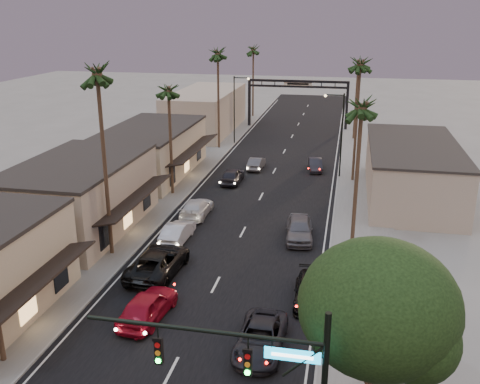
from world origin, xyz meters
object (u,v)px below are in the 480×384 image
at_px(oncoming_pickup, 158,262).
at_px(oncoming_silver, 177,232).
at_px(palm_ra, 362,102).
at_px(palm_lb, 97,68).
at_px(corner_tree, 380,313).
at_px(streetlight_left, 236,104).
at_px(curbside_black, 310,291).
at_px(oncoming_red, 148,306).
at_px(palm_rb, 361,60).
at_px(arch, 298,92).
at_px(palm_rc, 358,63).
at_px(curbside_near, 260,338).
at_px(palm_far, 253,47).
at_px(palm_lc, 168,86).
at_px(traffic_signal, 268,377).
at_px(palm_ld, 218,50).
at_px(streetlight_right, 339,128).

distance_m(oncoming_pickup, oncoming_silver, 5.52).
bearing_deg(palm_ra, palm_lb, -173.37).
height_order(palm_ra, oncoming_pickup, palm_ra).
bearing_deg(corner_tree, oncoming_pickup, 137.94).
height_order(streetlight_left, curbside_black, streetlight_left).
relative_size(streetlight_left, oncoming_red, 1.81).
relative_size(corner_tree, oncoming_pickup, 1.39).
bearing_deg(palm_ra, palm_rb, 90.00).
bearing_deg(corner_tree, arch, 98.62).
relative_size(corner_tree, palm_rc, 0.72).
bearing_deg(streetlight_left, oncoming_silver, -85.96).
height_order(palm_ra, oncoming_red, palm_ra).
xyz_separation_m(corner_tree, palm_rc, (-0.88, 56.55, 4.49)).
bearing_deg(palm_ra, curbside_near, -111.88).
relative_size(arch, palm_far, 1.15).
distance_m(palm_lb, palm_lc, 14.30).
bearing_deg(palm_ra, traffic_signal, -98.28).
xyz_separation_m(palm_rb, curbside_black, (-2.40, -25.87, -11.72)).
height_order(streetlight_left, palm_lc, palm_lc).
distance_m(palm_lb, palm_rc, 45.48).
bearing_deg(oncoming_pickup, curbside_black, 172.87).
height_order(corner_tree, curbside_black, corner_tree).
relative_size(palm_ld, palm_rb, 1.00).
distance_m(palm_lc, curbside_black, 25.17).
distance_m(traffic_signal, oncoming_silver, 24.02).
xyz_separation_m(corner_tree, streetlight_left, (-16.40, 50.55, -0.65)).
bearing_deg(oncoming_pickup, oncoming_silver, -83.69).
relative_size(palm_far, oncoming_pickup, 2.08).
bearing_deg(palm_ld, streetlight_right, -32.79).
bearing_deg(palm_ld, palm_far, 89.25).
xyz_separation_m(palm_far, oncoming_pickup, (4.12, -58.23, -10.56)).
distance_m(palm_ra, palm_far, 56.58).
xyz_separation_m(corner_tree, curbside_near, (-5.44, 5.18, -5.26)).
bearing_deg(corner_tree, palm_rc, 90.89).
distance_m(oncoming_pickup, curbside_black, 10.51).
bearing_deg(streetlight_right, arch, 105.47).
xyz_separation_m(palm_rb, palm_rc, (0.00, 20.00, -1.95)).
xyz_separation_m(palm_lc, palm_ra, (17.20, -12.00, 0.97)).
distance_m(palm_lc, oncoming_pickup, 19.36).
height_order(palm_ld, palm_rc, palm_ld).
relative_size(palm_ld, oncoming_pickup, 2.24).
bearing_deg(palm_lc, traffic_signal, -65.94).
xyz_separation_m(palm_lc, oncoming_silver, (3.99, -10.73, -9.71)).
height_order(corner_tree, oncoming_red, corner_tree).
xyz_separation_m(arch, palm_lb, (-8.60, -48.00, 7.85)).
relative_size(corner_tree, streetlight_left, 0.98).
relative_size(traffic_signal, palm_ld, 0.60).
relative_size(oncoming_silver, curbside_near, 0.89).
bearing_deg(curbside_black, palm_lc, 126.97).
height_order(palm_lb, curbside_near, palm_lb).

